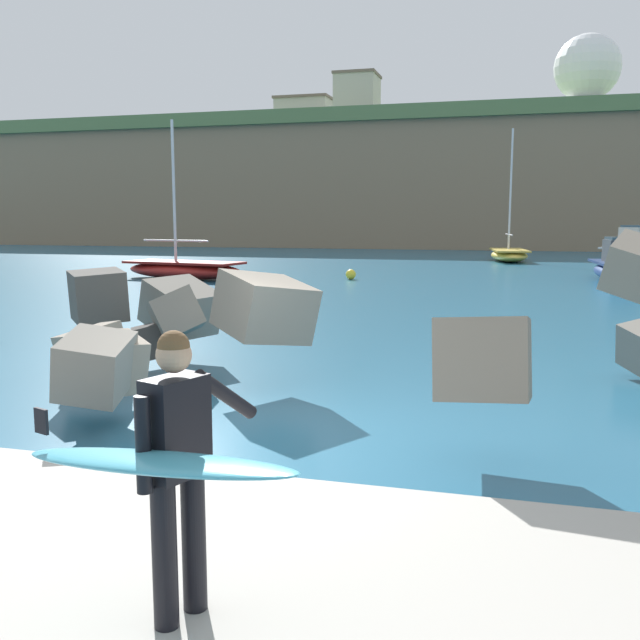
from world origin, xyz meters
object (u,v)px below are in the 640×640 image
at_px(boat_mid_centre, 184,269).
at_px(mooring_buoy_middle, 189,268).
at_px(station_building_west, 357,104).
at_px(boat_near_left, 509,254).
at_px(mooring_buoy_inner, 351,274).
at_px(surfer_with_board, 167,460).
at_px(boat_near_centre, 639,251).
at_px(station_building_central, 308,121).
at_px(boat_mid_left, 622,268).
at_px(radar_dome, 587,75).

xyz_separation_m(boat_mid_centre, mooring_buoy_middle, (-1.49, 3.58, -0.23)).
bearing_deg(station_building_west, boat_near_left, -63.48).
bearing_deg(mooring_buoy_middle, mooring_buoy_inner, -12.10).
height_order(surfer_with_board, station_building_west, station_building_west).
bearing_deg(mooring_buoy_inner, station_building_west, 102.31).
relative_size(boat_near_centre, station_building_west, 0.95).
bearing_deg(boat_near_centre, station_building_central, 128.17).
height_order(boat_mid_left, station_building_west, station_building_west).
relative_size(boat_near_centre, boat_mid_centre, 0.92).
bearing_deg(boat_mid_centre, boat_mid_left, 11.58).
distance_m(boat_near_centre, station_building_central, 54.64).
bearing_deg(mooring_buoy_middle, boat_near_left, 41.51).
relative_size(boat_mid_centre, radar_dome, 0.76).
xyz_separation_m(boat_near_left, mooring_buoy_middle, (-14.99, -13.27, -0.23)).
height_order(boat_near_centre, station_building_west, station_building_west).
bearing_deg(boat_mid_left, boat_near_centre, 78.75).
relative_size(boat_mid_centre, mooring_buoy_inner, 15.43).
height_order(boat_near_left, boat_near_centre, boat_near_left).
height_order(surfer_with_board, mooring_buoy_inner, surfer_with_board).
distance_m(surfer_with_board, boat_mid_centre, 27.37).
height_order(boat_mid_left, mooring_buoy_inner, boat_mid_left).
xyz_separation_m(surfer_with_board, boat_near_centre, (8.89, 41.89, -0.57)).
bearing_deg(boat_near_left, surfer_with_board, -92.03).
relative_size(surfer_with_board, boat_near_centre, 0.34).
bearing_deg(boat_near_centre, boat_mid_left, -101.25).
relative_size(boat_near_left, station_building_west, 1.22).
relative_size(boat_near_left, boat_mid_left, 1.23).
relative_size(boat_mid_left, station_building_west, 0.99).
relative_size(surfer_with_board, boat_mid_centre, 0.31).
distance_m(surfer_with_board, boat_mid_left, 28.98).
bearing_deg(boat_near_left, station_building_central, 121.00).
bearing_deg(boat_near_left, mooring_buoy_inner, -113.13).
relative_size(surfer_with_board, boat_mid_left, 0.32).
relative_size(boat_near_centre, boat_mid_left, 0.95).
distance_m(radar_dome, station_building_central, 33.09).
bearing_deg(radar_dome, boat_mid_centre, -111.83).
bearing_deg(mooring_buoy_inner, radar_dome, 74.93).
height_order(surfer_with_board, boat_near_centre, boat_near_centre).
xyz_separation_m(mooring_buoy_middle, station_building_central, (-10.26, 55.29, 14.34)).
bearing_deg(station_building_central, radar_dome, -15.34).
height_order(boat_near_left, boat_mid_centre, boat_near_left).
distance_m(boat_near_centre, mooring_buoy_inner, 20.86).
distance_m(boat_near_left, station_building_central, 51.01).
height_order(boat_near_left, boat_mid_left, boat_near_left).
bearing_deg(radar_dome, mooring_buoy_inner, -105.07).
relative_size(surfer_with_board, mooring_buoy_middle, 4.75).
distance_m(boat_mid_left, mooring_buoy_middle, 19.71).
bearing_deg(boat_near_centre, radar_dome, 91.46).
height_order(mooring_buoy_middle, station_building_central, station_building_central).
distance_m(boat_near_left, station_building_west, 41.48).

